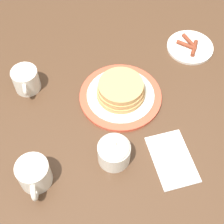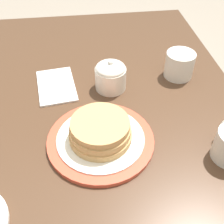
# 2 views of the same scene
# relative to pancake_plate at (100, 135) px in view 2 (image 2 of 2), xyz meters

# --- Properties ---
(dining_table) EXTENTS (1.45, 0.95, 0.73)m
(dining_table) POSITION_rel_pancake_plate_xyz_m (0.01, 0.05, -0.13)
(dining_table) COLOR #4C3321
(dining_table) RESTS_ON ground_plane
(pancake_plate) EXTENTS (0.26, 0.26, 0.07)m
(pancake_plate) POSITION_rel_pancake_plate_xyz_m (0.00, 0.00, 0.00)
(pancake_plate) COLOR #DB5138
(pancake_plate) RESTS_ON dining_table
(coffee_mug) EXTENTS (0.12, 0.09, 0.08)m
(coffee_mug) POSITION_rel_pancake_plate_xyz_m (0.25, -0.27, 0.02)
(coffee_mug) COLOR silver
(coffee_mug) RESTS_ON dining_table
(sugar_bowl) EXTENTS (0.09, 0.09, 0.10)m
(sugar_bowl) POSITION_rel_pancake_plate_xyz_m (0.21, -0.05, 0.02)
(sugar_bowl) COLOR silver
(sugar_bowl) RESTS_ON dining_table
(napkin) EXTENTS (0.19, 0.13, 0.01)m
(napkin) POSITION_rel_pancake_plate_xyz_m (0.24, 0.11, -0.02)
(napkin) COLOR white
(napkin) RESTS_ON dining_table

